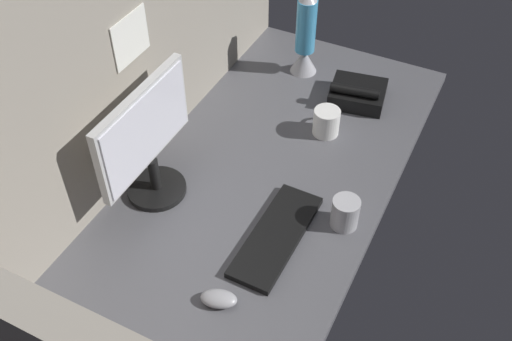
{
  "coord_description": "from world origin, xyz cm",
  "views": [
    {
      "loc": [
        -107.51,
        -58.01,
        131.66
      ],
      "look_at": [
        -4.06,
        0.0,
        14.0
      ],
      "focal_mm": 41.52,
      "sensor_mm": 36.0,
      "label": 1
    }
  ],
  "objects_px": {
    "keyboard": "(276,236)",
    "mug_steel": "(345,213)",
    "mouse": "(219,299)",
    "desk_phone": "(357,93)",
    "monitor": "(147,140)",
    "lava_lamp": "(305,39)",
    "mug_ceramic_white": "(327,122)"
  },
  "relations": [
    {
      "from": "mug_steel",
      "to": "mug_ceramic_white",
      "type": "height_order",
      "value": "mug_steel"
    },
    {
      "from": "mug_steel",
      "to": "lava_lamp",
      "type": "distance_m",
      "value": 0.77
    },
    {
      "from": "mug_steel",
      "to": "desk_phone",
      "type": "height_order",
      "value": "mug_steel"
    },
    {
      "from": "monitor",
      "to": "keyboard",
      "type": "bearing_deg",
      "value": -90.56
    },
    {
      "from": "keyboard",
      "to": "lava_lamp",
      "type": "relative_size",
      "value": 1.12
    },
    {
      "from": "monitor",
      "to": "mug_ceramic_white",
      "type": "distance_m",
      "value": 0.63
    },
    {
      "from": "keyboard",
      "to": "lava_lamp",
      "type": "height_order",
      "value": "lava_lamp"
    },
    {
      "from": "keyboard",
      "to": "mug_steel",
      "type": "bearing_deg",
      "value": -47.86
    },
    {
      "from": "mug_steel",
      "to": "monitor",
      "type": "bearing_deg",
      "value": 103.05
    },
    {
      "from": "mug_ceramic_white",
      "to": "lava_lamp",
      "type": "distance_m",
      "value": 0.37
    },
    {
      "from": "monitor",
      "to": "lava_lamp",
      "type": "relative_size",
      "value": 1.22
    },
    {
      "from": "mouse",
      "to": "mug_ceramic_white",
      "type": "distance_m",
      "value": 0.75
    },
    {
      "from": "monitor",
      "to": "lava_lamp",
      "type": "height_order",
      "value": "monitor"
    },
    {
      "from": "keyboard",
      "to": "mouse",
      "type": "relative_size",
      "value": 3.85
    },
    {
      "from": "keyboard",
      "to": "mug_ceramic_white",
      "type": "height_order",
      "value": "mug_ceramic_white"
    },
    {
      "from": "monitor",
      "to": "mug_steel",
      "type": "xyz_separation_m",
      "value": [
        0.13,
        -0.56,
        -0.16
      ]
    },
    {
      "from": "monitor",
      "to": "keyboard",
      "type": "xyz_separation_m",
      "value": [
        -0.0,
        -0.41,
        -0.19
      ]
    },
    {
      "from": "mouse",
      "to": "mug_steel",
      "type": "height_order",
      "value": "mug_steel"
    },
    {
      "from": "mug_ceramic_white",
      "to": "lava_lamp",
      "type": "height_order",
      "value": "lava_lamp"
    },
    {
      "from": "keyboard",
      "to": "mug_steel",
      "type": "relative_size",
      "value": 3.85
    },
    {
      "from": "mouse",
      "to": "desk_phone",
      "type": "height_order",
      "value": "desk_phone"
    },
    {
      "from": "keyboard",
      "to": "monitor",
      "type": "bearing_deg",
      "value": 90.09
    },
    {
      "from": "mug_ceramic_white",
      "to": "lava_lamp",
      "type": "xyz_separation_m",
      "value": [
        0.3,
        0.21,
        0.09
      ]
    },
    {
      "from": "monitor",
      "to": "mug_steel",
      "type": "distance_m",
      "value": 0.6
    },
    {
      "from": "mouse",
      "to": "mug_ceramic_white",
      "type": "xyz_separation_m",
      "value": [
        0.75,
        0.0,
        0.03
      ]
    },
    {
      "from": "monitor",
      "to": "lava_lamp",
      "type": "xyz_separation_m",
      "value": [
        0.78,
        -0.16,
        -0.07
      ]
    },
    {
      "from": "mug_ceramic_white",
      "to": "mouse",
      "type": "bearing_deg",
      "value": -179.76
    },
    {
      "from": "mug_ceramic_white",
      "to": "desk_phone",
      "type": "height_order",
      "value": "mug_ceramic_white"
    },
    {
      "from": "keyboard",
      "to": "lava_lamp",
      "type": "bearing_deg",
      "value": 18.66
    },
    {
      "from": "mug_steel",
      "to": "keyboard",
      "type": "bearing_deg",
      "value": 131.5
    },
    {
      "from": "mouse",
      "to": "lava_lamp",
      "type": "relative_size",
      "value": 0.29
    },
    {
      "from": "mug_ceramic_white",
      "to": "desk_phone",
      "type": "bearing_deg",
      "value": -9.44
    }
  ]
}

